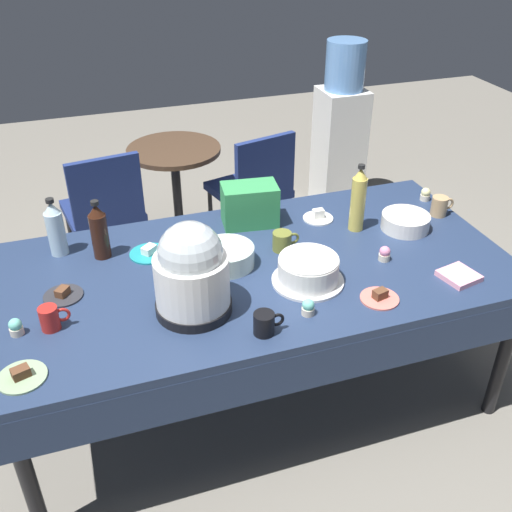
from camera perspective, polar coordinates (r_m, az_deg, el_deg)
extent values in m
plane|color=slate|center=(3.03, 0.00, -12.90)|extent=(9.00, 9.00, 0.00)
cube|color=navy|center=(2.56, 0.00, -1.32)|extent=(2.20, 1.10, 0.04)
cylinder|color=black|center=(2.40, -21.20, -19.19)|extent=(0.06, 0.06, 0.71)
cylinder|color=black|center=(2.91, 22.80, -8.71)|extent=(0.06, 0.06, 0.71)
cylinder|color=black|center=(3.09, -21.30, -5.76)|extent=(0.06, 0.06, 0.71)
cylinder|color=black|center=(3.51, 13.50, 0.59)|extent=(0.06, 0.06, 0.71)
cube|color=navy|center=(2.23, 4.53, -11.09)|extent=(2.20, 0.01, 0.18)
cube|color=navy|center=(3.06, -3.24, 2.33)|extent=(2.20, 0.01, 0.18)
cylinder|color=silver|center=(2.45, 5.01, -2.37)|extent=(0.30, 0.30, 0.01)
cylinder|color=white|center=(2.42, 5.07, -1.33)|extent=(0.25, 0.25, 0.10)
cylinder|color=white|center=(2.40, 5.12, -0.29)|extent=(0.24, 0.24, 0.01)
cylinder|color=black|center=(2.29, -6.01, -4.81)|extent=(0.30, 0.30, 0.04)
cylinder|color=white|center=(2.22, -6.18, -2.35)|extent=(0.28, 0.28, 0.20)
sphere|color=#B2BCC1|center=(2.16, -6.36, 0.23)|extent=(0.24, 0.24, 0.24)
cylinder|color=#B2C6BC|center=(2.54, -2.85, -0.01)|extent=(0.24, 0.24, 0.09)
cylinder|color=silver|center=(2.90, 14.20, 3.22)|extent=(0.23, 0.23, 0.07)
cylinder|color=teal|center=(2.67, -10.23, 0.23)|extent=(0.18, 0.18, 0.01)
cube|color=white|center=(2.66, -10.27, 0.61)|extent=(0.08, 0.07, 0.03)
cylinder|color=#2D2D33|center=(2.48, -18.08, -3.65)|extent=(0.16, 0.16, 0.01)
cube|color=brown|center=(2.47, -18.16, -3.28)|extent=(0.06, 0.07, 0.03)
cylinder|color=#E07266|center=(2.40, 11.82, -4.03)|extent=(0.15, 0.15, 0.01)
cube|color=brown|center=(2.38, 11.88, -3.60)|extent=(0.06, 0.05, 0.04)
cylinder|color=white|center=(2.92, 6.00, 3.64)|extent=(0.15, 0.15, 0.01)
cube|color=white|center=(2.91, 6.03, 4.09)|extent=(0.05, 0.04, 0.04)
cylinder|color=#8CA87F|center=(2.16, -21.62, -10.80)|extent=(0.17, 0.17, 0.01)
cube|color=brown|center=(2.14, -21.74, -10.38)|extent=(0.07, 0.06, 0.03)
cylinder|color=beige|center=(3.21, 15.97, 5.46)|extent=(0.05, 0.05, 0.03)
sphere|color=beige|center=(3.19, 16.05, 5.92)|extent=(0.05, 0.05, 0.05)
cylinder|color=beige|center=(2.27, 5.03, -5.29)|extent=(0.05, 0.05, 0.03)
sphere|color=#6BC6B2|center=(2.26, 5.06, -4.71)|extent=(0.05, 0.05, 0.05)
cylinder|color=beige|center=(2.64, 12.25, -0.10)|extent=(0.05, 0.05, 0.03)
sphere|color=pink|center=(2.62, 12.32, 0.43)|extent=(0.05, 0.05, 0.05)
cylinder|color=beige|center=(2.34, -22.06, -6.69)|extent=(0.05, 0.05, 0.03)
sphere|color=#6BC6B2|center=(2.33, -22.21, -6.14)|extent=(0.05, 0.05, 0.05)
cylinder|color=#33190F|center=(2.65, -14.81, 1.87)|extent=(0.08, 0.08, 0.20)
cone|color=#33190F|center=(2.59, -15.20, 4.30)|extent=(0.07, 0.07, 0.05)
cylinder|color=black|center=(2.57, -15.30, 4.97)|extent=(0.03, 0.03, 0.02)
cylinder|color=silver|center=(2.73, -18.68, 2.08)|extent=(0.08, 0.08, 0.20)
cone|color=silver|center=(2.67, -19.15, 4.41)|extent=(0.07, 0.07, 0.05)
cylinder|color=black|center=(2.65, -19.28, 5.06)|extent=(0.03, 0.03, 0.02)
cylinder|color=gold|center=(2.80, 9.77, 4.94)|extent=(0.07, 0.07, 0.26)
cone|color=gold|center=(2.73, 10.07, 7.84)|extent=(0.06, 0.06, 0.05)
cylinder|color=black|center=(2.72, 10.14, 8.49)|extent=(0.03, 0.03, 0.02)
cylinder|color=black|center=(2.16, 0.77, -6.53)|extent=(0.08, 0.08, 0.09)
torus|color=black|center=(2.17, 2.06, -6.16)|extent=(0.06, 0.01, 0.06)
cylinder|color=#B2231E|center=(2.31, -19.30, -5.69)|extent=(0.07, 0.07, 0.09)
torus|color=#B2231E|center=(2.30, -18.16, -5.41)|extent=(0.06, 0.01, 0.06)
cylinder|color=olive|center=(2.64, 2.52, 1.43)|extent=(0.09, 0.09, 0.09)
torus|color=olive|center=(2.66, 3.62, 1.70)|extent=(0.06, 0.01, 0.06)
cylinder|color=tan|center=(3.06, 17.24, 4.61)|extent=(0.08, 0.08, 0.10)
torus|color=tan|center=(3.08, 18.05, 4.80)|extent=(0.06, 0.01, 0.06)
cube|color=#338C4C|center=(2.82, -0.60, 4.96)|extent=(0.28, 0.19, 0.20)
cube|color=pink|center=(2.60, 18.98, -1.82)|extent=(0.17, 0.17, 0.02)
cube|color=navy|center=(3.79, -14.57, 4.22)|extent=(0.50, 0.50, 0.05)
cube|color=navy|center=(3.52, -14.24, 6.10)|extent=(0.42, 0.10, 0.40)
cylinder|color=black|center=(4.10, -12.26, 3.16)|extent=(0.03, 0.03, 0.40)
cylinder|color=black|center=(4.04, -17.40, 1.90)|extent=(0.03, 0.03, 0.40)
cylinder|color=black|center=(3.78, -10.62, 0.68)|extent=(0.03, 0.03, 0.40)
cylinder|color=black|center=(3.71, -16.18, -0.73)|extent=(0.03, 0.03, 0.40)
cube|color=navy|center=(3.94, -0.74, 6.42)|extent=(0.54, 0.54, 0.05)
cube|color=navy|center=(3.69, 0.91, 8.41)|extent=(0.41, 0.14, 0.40)
cylinder|color=black|center=(4.28, 0.08, 5.25)|extent=(0.04, 0.04, 0.40)
cylinder|color=black|center=(4.11, -4.39, 3.92)|extent=(0.04, 0.04, 0.40)
cylinder|color=black|center=(4.00, 3.04, 3.16)|extent=(0.04, 0.04, 0.40)
cylinder|color=black|center=(3.82, -1.61, 1.65)|extent=(0.04, 0.04, 0.40)
cylinder|color=#473323|center=(3.86, -7.94, 10.09)|extent=(0.60, 0.60, 0.03)
cylinder|color=black|center=(4.01, -7.57, 5.46)|extent=(0.06, 0.06, 0.67)
cylinder|color=black|center=(4.17, -7.23, 1.23)|extent=(0.44, 0.44, 0.02)
cube|color=silver|center=(4.56, 7.98, 10.19)|extent=(0.32, 0.32, 0.90)
cylinder|color=#6699D8|center=(4.37, 8.62, 17.73)|extent=(0.28, 0.28, 0.34)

